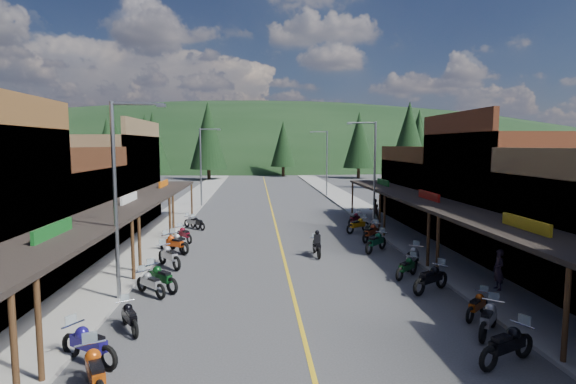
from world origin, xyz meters
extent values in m
plane|color=#38383A|center=(0.00, 0.00, 0.00)|extent=(220.00, 220.00, 0.00)
cube|color=gold|center=(0.00, 20.00, 0.01)|extent=(0.15, 90.00, 0.01)
cube|color=gray|center=(-8.70, 20.00, 0.07)|extent=(3.40, 94.00, 0.15)
cube|color=gray|center=(8.70, 20.00, 0.07)|extent=(3.40, 94.00, 0.15)
cylinder|color=#472D19|center=(-7.20, -13.60, 1.50)|extent=(0.16, 0.16, 3.00)
cube|color=brown|center=(-10.15, -7.90, 4.10)|extent=(0.30, 10.20, 8.20)
cube|color=black|center=(-8.70, -7.90, 3.00)|extent=(3.20, 10.20, 0.18)
cylinder|color=#472D19|center=(-7.20, -12.40, 1.50)|extent=(0.16, 0.16, 3.00)
cylinder|color=#472D19|center=(-7.20, -3.40, 1.50)|extent=(0.16, 0.16, 3.00)
cube|color=#14591E|center=(-8.70, -7.90, 3.20)|extent=(0.12, 3.00, 0.70)
cube|color=#3F2111|center=(-14.00, 1.70, 2.50)|extent=(8.00, 9.00, 5.00)
cube|color=#3F2111|center=(-10.15, 1.70, 3.10)|extent=(0.30, 9.00, 6.20)
cube|color=black|center=(-8.70, 1.70, 3.00)|extent=(3.20, 9.00, 0.18)
cylinder|color=#472D19|center=(-7.20, -2.20, 1.50)|extent=(0.16, 0.16, 3.00)
cylinder|color=#472D19|center=(-7.20, 5.60, 1.50)|extent=(0.16, 0.16, 3.00)
cube|color=silver|center=(-8.70, 1.70, 3.20)|extent=(0.12, 3.00, 0.70)
cube|color=brown|center=(-14.00, 11.30, 3.50)|extent=(8.00, 10.20, 7.00)
cube|color=brown|center=(-10.15, 11.30, 4.10)|extent=(0.30, 10.20, 8.20)
cube|color=black|center=(-8.70, 11.30, 3.00)|extent=(3.20, 10.20, 0.18)
cylinder|color=#472D19|center=(-7.20, 6.80, 1.50)|extent=(0.16, 0.16, 3.00)
cylinder|color=#472D19|center=(-7.20, 15.80, 1.50)|extent=(0.16, 0.16, 3.00)
cube|color=#CC590C|center=(-8.70, 11.30, 3.20)|extent=(0.12, 3.00, 0.70)
cube|color=brown|center=(10.15, -7.90, 3.10)|extent=(0.30, 10.20, 6.20)
cube|color=black|center=(8.70, -7.90, 3.00)|extent=(3.20, 10.20, 0.18)
cylinder|color=#472D19|center=(7.20, -12.40, 1.50)|extent=(0.16, 0.16, 3.00)
cylinder|color=#472D19|center=(7.20, -3.40, 1.50)|extent=(0.16, 0.16, 3.00)
cube|color=gold|center=(8.70, -7.90, 3.20)|extent=(0.12, 3.00, 0.70)
cube|color=#562B19|center=(14.00, 1.70, 3.50)|extent=(8.00, 9.00, 7.00)
cube|color=#562B19|center=(10.15, 1.70, 4.10)|extent=(0.30, 9.00, 8.20)
cube|color=black|center=(8.70, 1.70, 3.00)|extent=(3.20, 9.00, 0.18)
cylinder|color=#472D19|center=(7.20, -2.20, 1.50)|extent=(0.16, 0.16, 3.00)
cylinder|color=#472D19|center=(7.20, 5.60, 1.50)|extent=(0.16, 0.16, 3.00)
cube|color=#B2140F|center=(8.70, 1.70, 3.20)|extent=(0.12, 3.00, 0.70)
cube|color=#4C2D16|center=(14.00, 11.30, 2.50)|extent=(8.00, 10.20, 5.00)
cube|color=#4C2D16|center=(10.15, 11.30, 3.10)|extent=(0.30, 10.20, 6.20)
cube|color=black|center=(8.70, 11.30, 3.00)|extent=(3.20, 10.20, 0.18)
cylinder|color=#472D19|center=(7.20, 6.80, 1.50)|extent=(0.16, 0.16, 3.00)
cylinder|color=#472D19|center=(7.20, 15.80, 1.50)|extent=(0.16, 0.16, 3.00)
cube|color=#14591E|center=(8.70, 11.30, 3.20)|extent=(0.12, 3.00, 0.70)
cylinder|color=gray|center=(-7.10, -6.00, 4.00)|extent=(0.16, 0.16, 8.00)
cylinder|color=gray|center=(-6.10, -6.00, 7.90)|extent=(2.00, 0.10, 0.10)
cube|color=gray|center=(-5.20, -6.00, 7.85)|extent=(0.35, 0.18, 0.12)
cylinder|color=gray|center=(-7.10, 22.00, 4.00)|extent=(0.16, 0.16, 8.00)
cylinder|color=gray|center=(-6.10, 22.00, 7.90)|extent=(2.00, 0.10, 0.10)
cube|color=gray|center=(-5.20, 22.00, 7.85)|extent=(0.35, 0.18, 0.12)
cylinder|color=gray|center=(7.10, 8.00, 4.00)|extent=(0.16, 0.16, 8.00)
cylinder|color=gray|center=(6.10, 8.00, 7.90)|extent=(2.00, 0.10, 0.10)
cube|color=gray|center=(5.20, 8.00, 7.85)|extent=(0.35, 0.18, 0.12)
cylinder|color=gray|center=(7.10, 30.00, 4.00)|extent=(0.16, 0.16, 8.00)
cylinder|color=gray|center=(6.10, 30.00, 7.90)|extent=(2.00, 0.10, 0.10)
cube|color=gray|center=(5.20, 30.00, 7.85)|extent=(0.35, 0.18, 0.12)
ellipsoid|color=black|center=(0.00, 135.00, 0.00)|extent=(310.00, 140.00, 60.00)
cylinder|color=black|center=(-40.00, 62.00, 1.00)|extent=(0.60, 0.60, 2.00)
cone|color=black|center=(-40.00, 62.00, 6.50)|extent=(5.04, 5.04, 9.00)
cylinder|color=black|center=(-24.00, 70.00, 1.00)|extent=(0.60, 0.60, 2.00)
cone|color=black|center=(-24.00, 70.00, 7.25)|extent=(5.88, 5.88, 10.50)
cylinder|color=black|center=(-10.00, 58.00, 1.00)|extent=(0.60, 0.60, 2.00)
cone|color=black|center=(-10.00, 58.00, 8.00)|extent=(6.72, 6.72, 12.00)
cylinder|color=black|center=(4.00, 66.00, 1.00)|extent=(0.60, 0.60, 2.00)
cone|color=black|center=(4.00, 66.00, 6.50)|extent=(5.04, 5.04, 9.00)
cylinder|color=black|center=(18.00, 60.00, 1.00)|extent=(0.60, 0.60, 2.00)
cone|color=black|center=(18.00, 60.00, 7.25)|extent=(5.88, 5.88, 10.50)
cylinder|color=black|center=(34.00, 72.00, 1.00)|extent=(0.60, 0.60, 2.00)
cone|color=black|center=(34.00, 72.00, 8.00)|extent=(6.72, 6.72, 12.00)
cylinder|color=black|center=(46.00, 64.00, 1.00)|extent=(0.60, 0.60, 2.00)
cone|color=black|center=(46.00, 64.00, 6.50)|extent=(5.04, 5.04, 9.00)
cylinder|color=black|center=(-32.00, 76.00, 1.00)|extent=(0.60, 0.60, 2.00)
cone|color=black|center=(-32.00, 76.00, 7.25)|extent=(5.88, 5.88, 10.50)
cylinder|color=black|center=(-22.00, 40.00, 1.00)|extent=(0.60, 0.60, 2.00)
cone|color=black|center=(-22.00, 40.00, 6.00)|extent=(4.48, 4.48, 8.00)
cylinder|color=black|center=(24.00, 45.00, 1.00)|extent=(0.60, 0.60, 2.00)
cone|color=black|center=(24.00, 45.00, 6.40)|extent=(4.93, 4.93, 8.80)
cylinder|color=black|center=(-18.00, 50.00, 1.00)|extent=(0.60, 0.60, 2.00)
cone|color=black|center=(-18.00, 50.00, 6.80)|extent=(5.38, 5.38, 9.60)
cylinder|color=black|center=(20.00, 38.00, 1.00)|extent=(0.60, 0.60, 2.00)
cone|color=black|center=(20.00, 38.00, 7.20)|extent=(5.82, 5.82, 10.40)
imported|color=#281D2C|center=(8.77, -6.10, 1.03)|extent=(0.43, 0.65, 1.76)
imported|color=#503832|center=(8.17, 11.81, 1.03)|extent=(0.90, 0.57, 1.76)
camera|label=1|loc=(-1.55, -24.06, 6.32)|focal=28.00mm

